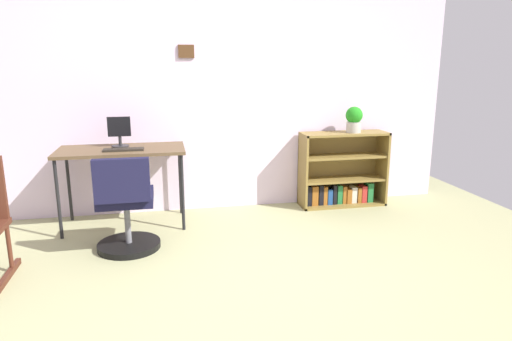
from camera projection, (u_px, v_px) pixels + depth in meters
The scene contains 8 objects.
ground_plane at pixel (245, 309), 2.88m from camera, with size 6.24×6.24×0.00m, color tan.
wall_back at pixel (206, 87), 4.63m from camera, with size 5.20×0.12×2.56m.
desk at pixel (122, 155), 4.21m from camera, with size 1.15×0.57×0.75m.
monitor at pixel (119, 132), 4.26m from camera, with size 0.21×0.16×0.28m.
keyboard at pixel (124, 150), 4.10m from camera, with size 0.36×0.12×0.02m, color black.
office_chair at pixel (126, 211), 3.69m from camera, with size 0.52×0.55×0.82m.
bookshelf_low at pixel (341, 174), 4.94m from camera, with size 0.93×0.30×0.80m.
potted_plant_on_shelf at pixel (354, 119), 4.77m from camera, with size 0.18×0.18×0.27m.
Camera 1 is at (-0.46, -2.56, 1.53)m, focal length 31.84 mm.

